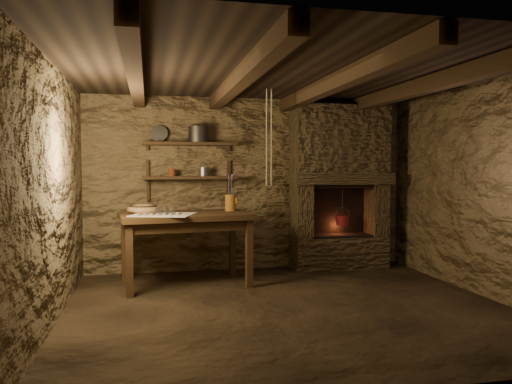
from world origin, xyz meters
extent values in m
plane|color=black|center=(0.00, 0.00, 0.00)|extent=(4.50, 4.50, 0.00)
cube|color=brown|center=(0.00, 2.00, 1.20)|extent=(4.50, 0.04, 2.40)
cube|color=brown|center=(0.00, -2.00, 1.20)|extent=(4.50, 0.04, 2.40)
cube|color=brown|center=(-2.25, 0.00, 1.20)|extent=(0.04, 4.00, 2.40)
cube|color=brown|center=(2.25, 0.00, 1.20)|extent=(0.04, 4.00, 2.40)
cube|color=black|center=(0.00, 0.00, 2.40)|extent=(4.50, 4.00, 0.04)
cube|color=black|center=(-1.50, 0.00, 2.31)|extent=(0.14, 3.95, 0.16)
cube|color=black|center=(-0.50, 0.00, 2.31)|extent=(0.14, 3.95, 0.16)
cube|color=black|center=(0.50, 0.00, 2.31)|extent=(0.14, 3.95, 0.16)
cube|color=black|center=(1.50, 0.00, 2.31)|extent=(0.14, 3.95, 0.16)
cube|color=black|center=(-0.85, 1.84, 1.30)|extent=(1.25, 0.30, 0.04)
cube|color=black|center=(-0.85, 1.84, 1.75)|extent=(1.25, 0.30, 0.04)
cube|color=#3B2D1D|center=(1.25, 1.77, 0.23)|extent=(1.35, 0.45, 0.45)
cube|color=#3B2D1D|center=(0.69, 1.77, 0.82)|extent=(0.23, 0.45, 0.75)
cube|color=#3B2D1D|center=(1.81, 1.77, 0.82)|extent=(0.23, 0.45, 0.75)
cube|color=#3B2D1D|center=(1.25, 1.74, 1.28)|extent=(1.43, 0.51, 0.16)
cube|color=#3B2D1D|center=(1.25, 1.77, 1.83)|extent=(1.35, 0.45, 0.94)
cube|color=black|center=(1.25, 1.96, 0.82)|extent=(0.90, 0.06, 0.75)
cube|color=#362313|center=(-0.96, 1.18, 0.85)|extent=(1.64, 1.05, 0.07)
cube|color=#362313|center=(-0.96, 1.18, 0.75)|extent=(1.49, 0.91, 0.11)
cube|color=beige|center=(-1.23, 1.02, 0.89)|extent=(0.83, 0.75, 0.01)
cylinder|color=#9F5F1E|center=(-0.38, 1.36, 0.99)|extent=(0.14, 0.14, 0.21)
torus|color=#9F5F1E|center=(-0.31, 1.36, 1.01)|extent=(0.02, 0.11, 0.11)
ellipsoid|color=olive|center=(-1.46, 1.30, 0.93)|extent=(0.41, 0.41, 0.13)
cylinder|color=#292724|center=(-0.74, 1.84, 1.87)|extent=(0.27, 0.27, 0.19)
cylinder|color=gray|center=(-1.25, 1.94, 1.89)|extent=(0.25, 0.15, 0.23)
cylinder|color=#522210|center=(-1.09, 1.84, 1.37)|extent=(0.11, 0.11, 0.10)
cylinder|color=maroon|center=(1.28, 1.72, 0.69)|extent=(0.23, 0.23, 0.13)
torus|color=#292724|center=(1.28, 1.72, 0.77)|extent=(0.21, 0.01, 0.21)
cylinder|color=#292724|center=(1.28, 1.72, 0.94)|extent=(0.01, 0.01, 0.44)
camera|label=1|loc=(-1.39, -4.88, 1.46)|focal=35.00mm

